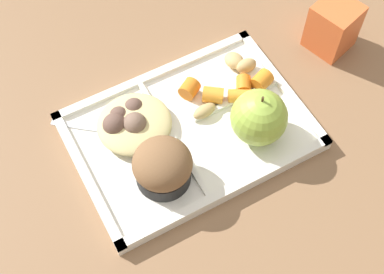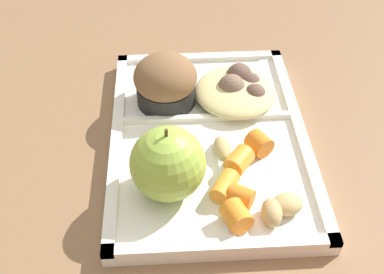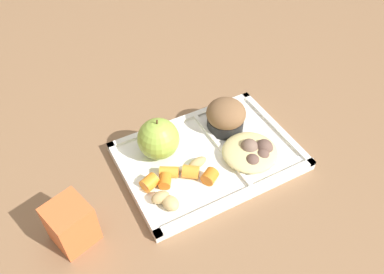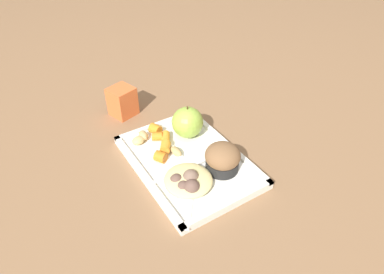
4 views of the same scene
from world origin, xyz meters
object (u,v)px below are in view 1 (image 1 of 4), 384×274
at_px(bran_muffin, 163,166).
at_px(milk_carton, 333,26).
at_px(plastic_fork, 111,131).
at_px(lunch_tray, 189,132).
at_px(green_apple, 259,117).

relative_size(bran_muffin, milk_carton, 0.97).
bearing_deg(milk_carton, plastic_fork, -18.08).
distance_m(lunch_tray, plastic_fork, 0.12).
xyz_separation_m(plastic_fork, milk_carton, (-0.40, 0.01, 0.03)).
relative_size(lunch_tray, green_apple, 3.79).
xyz_separation_m(green_apple, milk_carton, (-0.21, -0.10, -0.01)).
bearing_deg(green_apple, milk_carton, -154.66).
height_order(green_apple, bran_muffin, green_apple).
distance_m(green_apple, bran_muffin, 0.16).
bearing_deg(lunch_tray, green_apple, 148.55).
height_order(lunch_tray, plastic_fork, lunch_tray).
bearing_deg(milk_carton, green_apple, 8.49).
distance_m(lunch_tray, green_apple, 0.11).
distance_m(lunch_tray, milk_carton, 0.30).
relative_size(lunch_tray, plastic_fork, 2.49).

